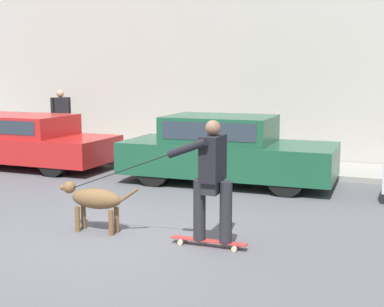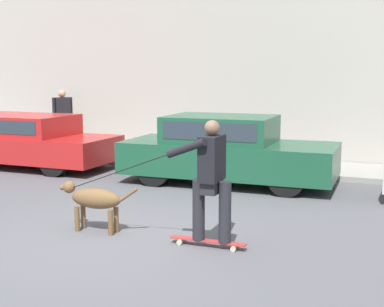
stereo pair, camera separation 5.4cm
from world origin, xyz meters
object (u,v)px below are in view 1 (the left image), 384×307
object	(u,v)px
parked_car_0	(23,141)
dog	(95,200)
parked_car_1	(226,151)
pedestrian_with_bag	(62,117)
skateboarder	(212,176)

from	to	relation	value
parked_car_0	dog	bearing A→B (deg)	-41.46
parked_car_1	pedestrian_with_bag	bearing A→B (deg)	156.70
parked_car_0	pedestrian_with_bag	xyz separation A→B (m)	(-0.40, 2.11, 0.40)
parked_car_1	skateboarder	distance (m)	3.99
skateboarder	dog	bearing A→B (deg)	-1.33
parked_car_1	pedestrian_with_bag	world-z (taller)	pedestrian_with_bag
pedestrian_with_bag	parked_car_1	bearing A→B (deg)	11.12
dog	parked_car_0	bearing A→B (deg)	-42.81
parked_car_0	dog	world-z (taller)	parked_car_0
pedestrian_with_bag	skateboarder	bearing A→B (deg)	-9.94
parked_car_0	pedestrian_with_bag	distance (m)	2.18
parked_car_0	parked_car_1	bearing A→B (deg)	-0.49
parked_car_1	parked_car_0	bearing A→B (deg)	177.89
parked_car_1	dog	world-z (taller)	parked_car_1
parked_car_1	skateboarder	world-z (taller)	skateboarder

